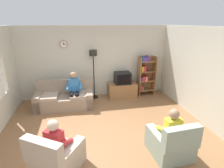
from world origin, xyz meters
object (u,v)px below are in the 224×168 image
object	(u,v)px
tv_stand	(122,90)
bookshelf	(145,74)
armchair_near_window	(57,157)
armchair_near_bookshelf	(171,143)
floor_lamp	(93,61)
couch	(65,98)
tv	(123,78)
person_in_left_armchair	(58,141)
person_in_right_armchair	(170,129)
person_on_couch	(74,88)

from	to	relation	value
tv_stand	bookshelf	bearing A→B (deg)	4.16
armchair_near_window	armchair_near_bookshelf	bearing A→B (deg)	-1.09
bookshelf	floor_lamp	xyz separation A→B (m)	(-2.05, 0.03, 0.61)
couch	tv_stand	world-z (taller)	couch
tv	bookshelf	size ratio (longest dim) A/B	0.38
armchair_near_window	armchair_near_bookshelf	size ratio (longest dim) A/B	1.26
tv	armchair_near_window	xyz separation A→B (m)	(-2.19, -3.35, -0.48)
couch	person_in_left_armchair	distance (m)	2.80
tv	person_in_right_armchair	xyz separation A→B (m)	(0.22, -3.31, -0.16)
bookshelf	person_in_left_armchair	size ratio (longest dim) A/B	1.41
bookshelf	person_in_left_armchair	bearing A→B (deg)	-132.59
couch	person_in_right_armchair	world-z (taller)	person_in_right_armchair
tv	person_on_couch	world-z (taller)	person_on_couch
armchair_near_window	floor_lamp	bearing A→B (deg)	72.39
bookshelf	person_in_right_armchair	distance (m)	3.49
armchair_near_window	bookshelf	bearing A→B (deg)	47.59
person_on_couch	armchair_near_bookshelf	bearing A→B (deg)	-53.74
bookshelf	armchair_near_bookshelf	world-z (taller)	bookshelf
armchair_near_window	person_on_couch	size ratio (longest dim) A/B	0.95
armchair_near_window	person_in_right_armchair	distance (m)	2.43
person_on_couch	person_in_left_armchair	distance (m)	2.69
couch	armchair_near_window	size ratio (longest dim) A/B	1.64
tv	armchair_near_bookshelf	bearing A→B (deg)	-86.24
armchair_near_bookshelf	person_on_couch	world-z (taller)	person_on_couch
tv	person_on_couch	bearing A→B (deg)	-161.69
floor_lamp	armchair_near_window	bearing A→B (deg)	-107.61
armchair_near_bookshelf	floor_lamp	bearing A→B (deg)	110.40
tv	person_in_left_armchair	distance (m)	3.92
person_in_right_armchair	tv_stand	bearing A→B (deg)	93.74
couch	bookshelf	xyz separation A→B (m)	(3.13, 0.59, 0.53)
couch	bookshelf	bearing A→B (deg)	10.64
person_in_left_armchair	tv	bearing A→B (deg)	56.85
armchair_near_bookshelf	person_on_couch	distance (m)	3.49
tv_stand	tv	world-z (taller)	tv
tv_stand	person_on_couch	distance (m)	1.98
tv_stand	person_in_left_armchair	xyz separation A→B (m)	(-2.14, -3.30, 0.33)
tv_stand	armchair_near_window	size ratio (longest dim) A/B	0.94
bookshelf	couch	bearing A→B (deg)	-169.36
armchair_near_bookshelf	person_in_left_armchair	xyz separation A→B (m)	(-2.36, 0.12, 0.32)
couch	floor_lamp	xyz separation A→B (m)	(1.09, 0.62, 1.14)
bookshelf	floor_lamp	bearing A→B (deg)	179.18
floor_lamp	armchair_near_bookshelf	size ratio (longest dim) A/B	1.99
tv_stand	person_in_right_armchair	world-z (taller)	person_in_right_armchair
person_on_couch	tv	bearing A→B (deg)	18.31
person_on_couch	person_in_left_armchair	world-z (taller)	person_on_couch
tv	armchair_near_window	bearing A→B (deg)	-123.14
floor_lamp	armchair_near_window	size ratio (longest dim) A/B	1.58
armchair_near_window	person_in_right_armchair	xyz separation A→B (m)	(2.41, 0.04, 0.32)
couch	floor_lamp	world-z (taller)	floor_lamp
floor_lamp	person_in_right_armchair	xyz separation A→B (m)	(1.30, -3.43, -0.85)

